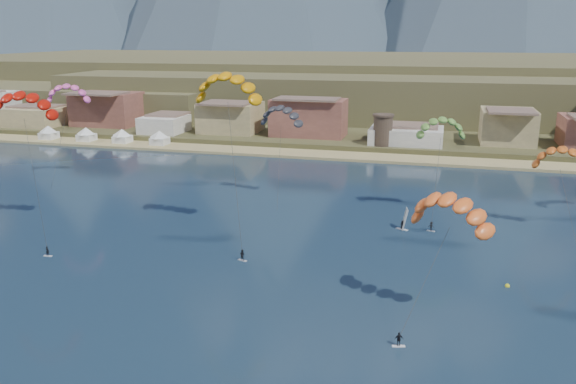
{
  "coord_description": "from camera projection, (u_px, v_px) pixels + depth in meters",
  "views": [
    {
      "loc": [
        20.61,
        -45.65,
        31.9
      ],
      "look_at": [
        0.0,
        32.0,
        10.0
      ],
      "focal_mm": 36.52,
      "sensor_mm": 36.0,
      "label": 1
    }
  ],
  "objects": [
    {
      "name": "distant_kite_pink",
      "position": [
        67.0,
        90.0,
        125.35
      ],
      "size": [
        10.22,
        7.58,
        22.86
      ],
      "color": "#262626",
      "rests_on": "ground"
    },
    {
      "name": "ground",
      "position": [
        202.0,
        377.0,
        56.06
      ],
      "size": [
        2400.0,
        2400.0,
        0.0
      ],
      "primitive_type": "plane",
      "color": "black",
      "rests_on": "ground"
    },
    {
      "name": "kitesurfer_orange",
      "position": [
        451.0,
        205.0,
        64.48
      ],
      "size": [
        10.88,
        12.74,
        16.91
      ],
      "color": "silver",
      "rests_on": "ground"
    },
    {
      "name": "buoy",
      "position": [
        507.0,
        286.0,
        76.04
      ],
      "size": [
        0.62,
        0.62,
        0.62
      ],
      "color": "yellow",
      "rests_on": "ground"
    },
    {
      "name": "distant_kite_orange",
      "position": [
        562.0,
        154.0,
        94.38
      ],
      "size": [
        9.67,
        6.67,
        16.21
      ],
      "color": "#262626",
      "rests_on": "ground"
    },
    {
      "name": "kitesurfer_green",
      "position": [
        442.0,
        125.0,
        101.39
      ],
      "size": [
        9.35,
        12.18,
        19.14
      ],
      "color": "silver",
      "rests_on": "ground"
    },
    {
      "name": "distant_kite_dark",
      "position": [
        281.0,
        112.0,
        111.26
      ],
      "size": [
        9.56,
        6.66,
        20.16
      ],
      "color": "#262626",
      "rests_on": "ground"
    },
    {
      "name": "kitesurfer_red",
      "position": [
        22.0,
        101.0,
        91.18
      ],
      "size": [
        14.95,
        13.07,
        25.24
      ],
      "color": "silver",
      "rests_on": "ground"
    },
    {
      "name": "land",
      "position": [
        425.0,
        66.0,
        578.25
      ],
      "size": [
        2200.0,
        900.0,
        4.0
      ],
      "color": "#4C4429",
      "rests_on": "ground"
    },
    {
      "name": "foothills",
      "position": [
        449.0,
        85.0,
        264.91
      ],
      "size": [
        940.0,
        210.0,
        18.0
      ],
      "color": "brown",
      "rests_on": "ground"
    },
    {
      "name": "windsurfer",
      "position": [
        403.0,
        223.0,
        97.86
      ],
      "size": [
        2.22,
        2.37,
        3.68
      ],
      "color": "silver",
      "rests_on": "ground"
    },
    {
      "name": "beach_tents",
      "position": [
        103.0,
        132.0,
        172.81
      ],
      "size": [
        43.4,
        6.4,
        5.0
      ],
      "color": "white",
      "rests_on": "ground"
    },
    {
      "name": "town",
      "position": [
        237.0,
        114.0,
        177.62
      ],
      "size": [
        400.0,
        24.0,
        12.0
      ],
      "color": "silver",
      "rests_on": "ground"
    },
    {
      "name": "watchtower",
      "position": [
        383.0,
        130.0,
        159.45
      ],
      "size": [
        5.82,
        5.82,
        8.6
      ],
      "color": "#47382D",
      "rests_on": "ground"
    },
    {
      "name": "beach",
      "position": [
        360.0,
        157.0,
        154.84
      ],
      "size": [
        2200.0,
        12.0,
        0.9
      ],
      "color": "tan",
      "rests_on": "ground"
    },
    {
      "name": "kitesurfer_yellow",
      "position": [
        227.0,
        84.0,
        88.32
      ],
      "size": [
        11.53,
        12.29,
        27.51
      ],
      "color": "silver",
      "rests_on": "ground"
    }
  ]
}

